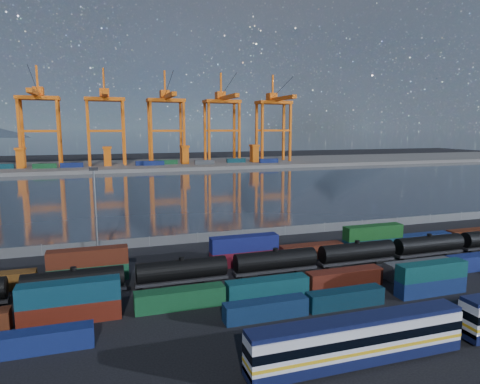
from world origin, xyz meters
name	(u,v)px	position (x,y,z in m)	size (l,w,h in m)	color
ground	(299,283)	(0.00, 0.00, 0.00)	(700.00, 700.00, 0.00)	black
harbor_water	(180,190)	(0.00, 105.00, 0.01)	(700.00, 700.00, 0.00)	#29303B
far_quay	(150,165)	(0.00, 210.00, 1.00)	(700.00, 70.00, 2.00)	#514F4C
distant_mountains	(123,73)	(63.02, 1600.00, 220.29)	(2470.00, 1100.00, 520.00)	#1E2630
container_row_south	(305,302)	(-4.08, -10.05, 1.45)	(138.52, 2.23, 4.76)	#484B4E
container_row_mid	(252,288)	(-9.14, -3.49, 1.53)	(141.60, 2.45, 5.23)	#3A3D3F
container_row_north	(272,251)	(-0.14, 10.99, 1.97)	(141.64, 2.46, 5.24)	navy
tanker_string	(275,261)	(-2.04, 4.93, 2.20)	(107.27, 3.07, 4.39)	black
waterfront_fence	(243,234)	(0.00, 28.00, 1.00)	(160.12, 0.12, 2.20)	#595B5E
yard_light_mast	(95,206)	(-30.00, 26.00, 9.30)	(1.60, 0.40, 16.60)	slate
gantry_cranes	(136,108)	(-7.50, 203.47, 35.37)	(197.19, 42.61, 57.70)	orange
quay_containers	(133,164)	(-11.00, 195.46, 3.30)	(172.58, 10.99, 2.60)	navy
straddle_carriers	(147,155)	(-2.50, 200.00, 7.82)	(140.00, 7.00, 11.10)	orange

